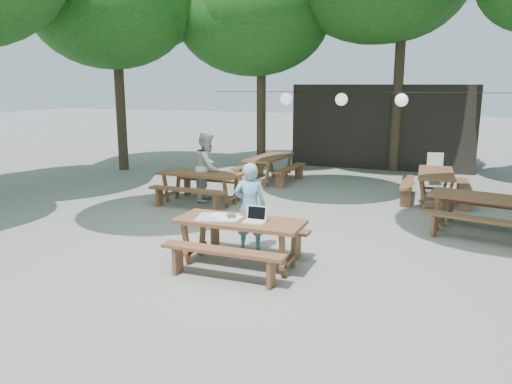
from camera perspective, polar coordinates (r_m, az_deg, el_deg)
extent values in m
plane|color=slate|center=(8.76, 2.47, -6.51)|extent=(80.00, 80.00, 0.00)
cube|color=black|center=(18.55, 14.59, 7.48)|extent=(6.00, 3.00, 2.80)
cube|color=brown|center=(7.78, -1.86, -3.40)|extent=(2.00, 0.80, 0.06)
cube|color=brown|center=(7.29, -3.86, -6.72)|extent=(1.90, 0.28, 0.05)
cube|color=brown|center=(8.43, -0.12, -4.05)|extent=(1.90, 0.28, 0.05)
cube|color=brown|center=(7.89, -1.85, -6.02)|extent=(1.70, 0.70, 0.69)
cube|color=brown|center=(11.98, -6.37, 2.10)|extent=(2.02, 0.85, 0.06)
cube|color=brown|center=(11.48, -7.90, 0.23)|extent=(1.91, 0.32, 0.05)
cube|color=brown|center=(12.59, -4.92, 1.37)|extent=(1.91, 0.32, 0.05)
cube|color=brown|center=(12.05, -6.33, 0.34)|extent=(1.72, 0.74, 0.69)
cube|color=brown|center=(10.34, 24.79, -0.59)|extent=(2.13, 1.22, 0.06)
cube|color=brown|center=(9.78, 24.02, -2.85)|extent=(1.92, 0.69, 0.05)
cube|color=brown|center=(11.03, 25.21, -1.33)|extent=(1.92, 0.69, 0.05)
cube|color=brown|center=(10.43, 24.60, -2.60)|extent=(1.81, 1.05, 0.69)
cube|color=brown|center=(14.57, 1.53, 3.97)|extent=(0.93, 2.05, 0.06)
cube|color=brown|center=(14.37, 3.91, 2.74)|extent=(0.41, 1.91, 0.05)
cube|color=brown|center=(14.88, -0.77, 3.10)|extent=(0.41, 1.91, 0.05)
cube|color=brown|center=(14.63, 1.53, 2.52)|extent=(0.81, 1.74, 0.69)
cube|color=brown|center=(12.75, 19.88, 2.05)|extent=(0.89, 2.03, 0.06)
cube|color=brown|center=(12.83, 22.69, 0.66)|extent=(0.36, 1.91, 0.05)
cube|color=brown|center=(12.80, 16.89, 1.06)|extent=(0.36, 1.91, 0.05)
cube|color=brown|center=(12.82, 19.76, 0.40)|extent=(0.77, 1.73, 0.69)
imported|color=#74B6D4|center=(8.52, -0.70, -1.70)|extent=(0.64, 0.50, 1.53)
imported|color=silver|center=(12.20, -5.55, 2.87)|extent=(0.80, 0.94, 1.68)
cube|color=silver|center=(15.02, 19.81, 2.26)|extent=(0.50, 0.50, 0.04)
cube|color=silver|center=(15.17, 19.78, 3.36)|extent=(0.44, 0.11, 0.48)
cube|color=silver|center=(15.05, 19.75, 1.47)|extent=(0.48, 0.48, 0.38)
cube|color=white|center=(7.61, -0.22, -3.44)|extent=(0.33, 0.24, 0.02)
cube|color=white|center=(7.69, 0.08, -2.39)|extent=(0.33, 0.07, 0.23)
cube|color=black|center=(7.68, 0.06, -2.40)|extent=(0.28, 0.05, 0.19)
cube|color=teal|center=(7.92, -4.37, -2.89)|extent=(0.76, 0.68, 0.01)
cube|color=white|center=(7.85, -3.67, -2.98)|extent=(0.32, 0.36, 0.00)
cube|color=white|center=(7.83, -2.51, -2.98)|extent=(0.23, 0.31, 0.00)
cube|color=white|center=(8.04, -4.43, -2.59)|extent=(0.23, 0.31, 0.00)
cube|color=brown|center=(7.84, -2.83, -2.72)|extent=(0.16, 0.15, 0.06)
cylinder|color=black|center=(14.03, 12.62, 11.08)|extent=(9.00, 0.02, 0.02)
sphere|color=white|center=(14.57, 3.46, 10.59)|extent=(0.34, 0.34, 0.34)
sphere|color=white|center=(14.16, 9.74, 10.39)|extent=(0.34, 0.34, 0.34)
sphere|color=white|center=(13.93, 16.29, 10.06)|extent=(0.34, 0.34, 0.34)
cylinder|color=#2D2319|center=(17.18, -15.29, 10.76)|extent=(0.32, 0.32, 4.99)
ellipsoid|color=#134A14|center=(17.36, -15.84, 20.01)|extent=(4.86, 4.86, 3.65)
cylinder|color=#2D2319|center=(17.49, 0.60, 10.43)|extent=(0.32, 0.32, 4.52)
ellipsoid|color=#134A14|center=(17.59, 0.62, 18.78)|extent=(4.90, 4.90, 3.67)
cylinder|color=#2D2319|center=(16.95, 15.93, 11.47)|extent=(0.32, 0.32, 5.44)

